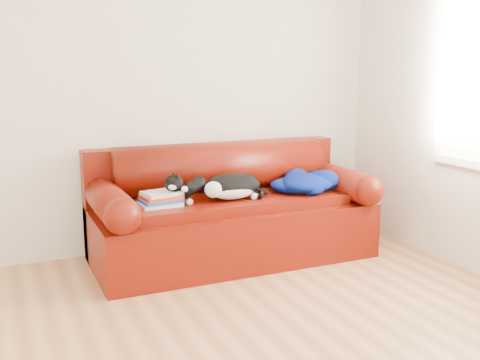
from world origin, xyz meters
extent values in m
cube|color=beige|center=(0.00, 2.00, 1.30)|extent=(4.50, 0.02, 2.60)
cube|color=#3B0802|center=(0.78, 1.50, 0.21)|extent=(2.10, 0.90, 0.42)
cube|color=#3B0802|center=(0.78, 1.45, 0.45)|extent=(1.66, 0.62, 0.10)
cylinder|color=black|center=(-0.15, 1.17, 0.03)|extent=(0.06, 0.06, 0.05)
cylinder|color=black|center=(1.71, 1.17, 0.03)|extent=(0.06, 0.06, 0.05)
cylinder|color=black|center=(-0.15, 1.83, 0.03)|extent=(0.06, 0.06, 0.05)
cylinder|color=black|center=(1.71, 1.83, 0.03)|extent=(0.06, 0.06, 0.05)
cube|color=#3B0802|center=(0.78, 1.86, 0.42)|extent=(2.10, 0.18, 0.85)
cylinder|color=#3B0802|center=(0.78, 1.75, 0.68)|extent=(1.70, 0.40, 0.40)
cylinder|color=#3B0802|center=(-0.15, 1.50, 0.54)|extent=(0.24, 0.88, 0.24)
sphere|color=#3B0802|center=(-0.15, 1.06, 0.54)|extent=(0.24, 0.24, 0.24)
cylinder|color=#3B0802|center=(1.71, 1.50, 0.54)|extent=(0.24, 0.88, 0.24)
sphere|color=#3B0802|center=(1.71, 1.06, 0.54)|extent=(0.24, 0.24, 0.24)
cube|color=silver|center=(0.19, 1.39, 0.51)|extent=(0.29, 0.23, 0.02)
cube|color=white|center=(0.19, 1.39, 0.51)|extent=(0.28, 0.21, 0.02)
cube|color=#2048AD|center=(0.19, 1.39, 0.54)|extent=(0.29, 0.23, 0.02)
cube|color=white|center=(0.19, 1.39, 0.54)|extent=(0.28, 0.22, 0.02)
cube|color=#A33012|center=(0.19, 1.39, 0.56)|extent=(0.29, 0.24, 0.02)
cube|color=white|center=(0.19, 1.39, 0.56)|extent=(0.28, 0.23, 0.02)
cube|color=silver|center=(0.19, 1.39, 0.59)|extent=(0.29, 0.24, 0.02)
cube|color=white|center=(0.19, 1.39, 0.59)|extent=(0.28, 0.23, 0.02)
ellipsoid|color=black|center=(0.72, 1.38, 0.59)|extent=(0.50, 0.35, 0.19)
ellipsoid|color=silver|center=(0.71, 1.32, 0.56)|extent=(0.34, 0.21, 0.12)
ellipsoid|color=silver|center=(0.55, 1.31, 0.60)|extent=(0.15, 0.14, 0.12)
ellipsoid|color=black|center=(0.85, 1.42, 0.58)|extent=(0.22, 0.22, 0.16)
ellipsoid|color=black|center=(0.43, 1.31, 0.65)|extent=(0.16, 0.15, 0.12)
ellipsoid|color=silver|center=(0.41, 1.27, 0.64)|extent=(0.08, 0.07, 0.05)
sphere|color=#BF7272|center=(0.39, 1.26, 0.64)|extent=(0.02, 0.02, 0.02)
cone|color=black|center=(0.45, 1.28, 0.71)|extent=(0.06, 0.05, 0.06)
cone|color=black|center=(0.44, 1.34, 0.71)|extent=(0.06, 0.05, 0.06)
cylinder|color=black|center=(0.95, 1.41, 0.53)|extent=(0.13, 0.15, 0.04)
sphere|color=silver|center=(0.52, 1.28, 0.52)|extent=(0.04, 0.04, 0.04)
sphere|color=silver|center=(0.87, 1.30, 0.52)|extent=(0.04, 0.04, 0.04)
ellipsoid|color=#02104F|center=(1.35, 1.38, 0.57)|extent=(0.54, 0.51, 0.14)
ellipsoid|color=#02104F|center=(1.51, 1.37, 0.58)|extent=(0.33, 0.30, 0.17)
ellipsoid|color=#02104F|center=(1.22, 1.42, 0.55)|extent=(0.34, 0.37, 0.11)
ellipsoid|color=#02104F|center=(1.35, 1.52, 0.58)|extent=(0.27, 0.24, 0.17)
ellipsoid|color=#02104F|center=(1.34, 1.26, 0.55)|extent=(0.22, 0.23, 0.11)
ellipsoid|color=white|center=(1.44, 1.33, 0.59)|extent=(0.21, 0.12, 0.05)
camera|label=1|loc=(-0.85, -2.33, 1.45)|focal=42.00mm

